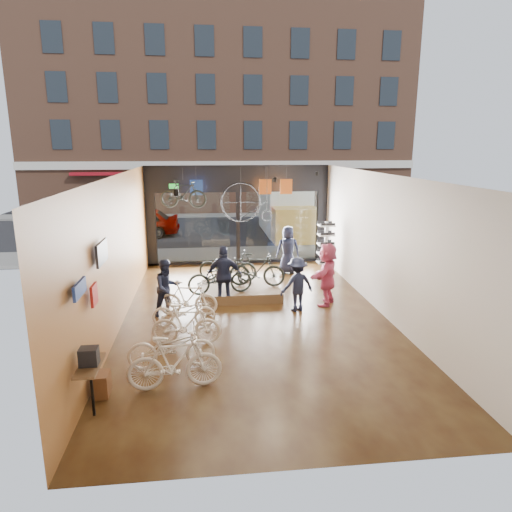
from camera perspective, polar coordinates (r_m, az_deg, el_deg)
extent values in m
cube|color=black|center=(12.43, -0.09, -7.77)|extent=(7.00, 12.00, 0.04)
cube|color=black|center=(11.60, -0.09, 10.19)|extent=(7.00, 12.00, 0.04)
cube|color=olive|center=(12.01, -17.03, 0.44)|extent=(0.04, 12.00, 3.80)
cube|color=beige|center=(12.75, 15.84, 1.26)|extent=(0.04, 12.00, 3.80)
cube|color=beige|center=(6.21, 6.29, -11.31)|extent=(7.00, 0.04, 3.80)
cube|color=#198C26|center=(17.48, -10.24, 8.59)|extent=(0.35, 0.06, 0.18)
cube|color=black|center=(26.92, -3.69, 3.90)|extent=(30.00, 18.00, 0.02)
cube|color=slate|center=(19.27, -2.50, 0.23)|extent=(30.00, 2.40, 0.12)
cube|color=slate|center=(30.86, -4.08, 5.26)|extent=(30.00, 2.00, 0.12)
cube|color=brown|center=(33.13, -4.49, 17.86)|extent=(26.00, 5.00, 14.00)
imported|color=gray|center=(24.06, -14.79, 4.12)|extent=(4.34, 1.75, 1.48)
imported|color=beige|center=(8.96, -10.13, -12.95)|extent=(1.82, 0.63, 1.07)
imported|color=beige|center=(9.76, -10.54, -11.08)|extent=(1.82, 0.71, 0.94)
imported|color=beige|center=(10.80, -8.73, -8.44)|extent=(1.64, 0.60, 0.97)
imported|color=beige|center=(11.82, -9.01, -6.82)|extent=(1.63, 0.63, 0.84)
imported|color=beige|center=(12.55, -8.52, -5.27)|extent=(1.66, 0.67, 0.97)
cube|color=#4C3D23|center=(14.11, -1.98, -4.41)|extent=(2.40, 1.80, 0.30)
imported|color=black|center=(13.30, -4.52, -2.66)|extent=(1.95, 0.90, 0.99)
imported|color=black|center=(13.95, 0.10, -1.75)|extent=(1.78, 0.80, 1.03)
imported|color=black|center=(14.55, -3.56, -1.26)|extent=(1.95, 1.06, 0.97)
imported|color=#161C33|center=(12.58, -11.06, -3.90)|extent=(0.96, 0.91, 1.57)
imported|color=#161C33|center=(13.12, -3.99, -2.49)|extent=(1.04, 0.45, 1.76)
imported|color=#161C33|center=(12.74, 5.16, -3.55)|extent=(1.12, 0.84, 1.53)
imported|color=#161C33|center=(16.47, 4.01, 0.79)|extent=(0.87, 0.59, 1.73)
imported|color=#CC4C72|center=(13.32, 8.88, -2.24)|extent=(1.34, 1.73, 1.82)
imported|color=black|center=(15.80, -9.08, 7.67)|extent=(1.64, 0.72, 0.95)
cube|color=#1E3F99|center=(16.77, -7.47, 8.49)|extent=(0.45, 0.03, 0.55)
cube|color=#CC5919|center=(16.92, 1.18, 8.64)|extent=(0.45, 0.03, 0.55)
cube|color=#CC5919|center=(17.04, 3.79, 8.65)|extent=(0.45, 0.03, 0.55)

